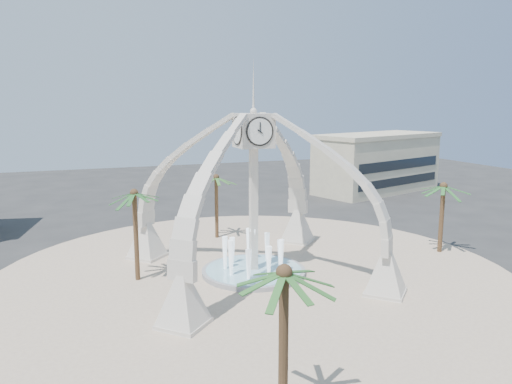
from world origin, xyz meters
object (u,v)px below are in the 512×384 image
object	(u,v)px
fountain	(254,271)
palm_south	(284,275)
clock_tower	(254,192)
palm_east	(444,187)
palm_north	(216,178)
palm_west	(134,195)

from	to	relation	value
fountain	palm_south	xyz separation A→B (m)	(-5.12, -17.26, 6.05)
clock_tower	palm_east	distance (m)	17.45
palm_north	clock_tower	bearing A→B (deg)	-91.55
fountain	palm_east	distance (m)	18.31
fountain	palm_east	bearing A→B (deg)	-1.32
fountain	palm_north	bearing A→B (deg)	88.45
clock_tower	palm_south	bearing A→B (deg)	-106.52
palm_west	palm_north	bearing A→B (deg)	46.51
palm_north	palm_south	distance (m)	28.92
palm_west	clock_tower	bearing A→B (deg)	-11.92
fountain	palm_west	world-z (taller)	palm_west
palm_east	palm_west	distance (m)	26.09
palm_west	palm_north	size ratio (longest dim) A/B	1.09
clock_tower	palm_west	bearing A→B (deg)	168.08
fountain	palm_west	xyz separation A→B (m)	(-8.56, 1.81, 6.22)
palm_north	palm_south	size ratio (longest dim) A/B	0.93
palm_east	palm_north	bearing A→B (deg)	146.03
fountain	palm_south	distance (m)	18.99
palm_north	palm_south	bearing A→B (deg)	-100.81
clock_tower	palm_south	size ratio (longest dim) A/B	2.48
palm_north	palm_east	bearing A→B (deg)	-33.97
palm_south	palm_north	bearing A→B (deg)	79.19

